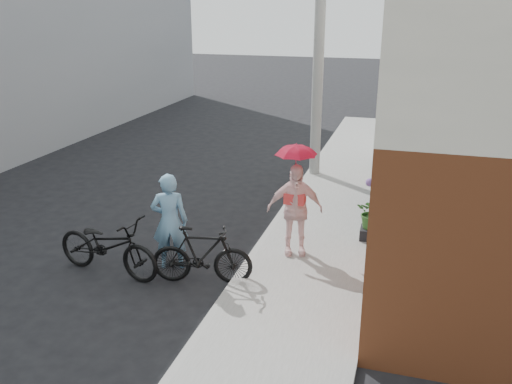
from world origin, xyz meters
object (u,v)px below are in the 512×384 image
at_px(bike_right, 202,255).
at_px(kimono_woman, 295,210).
at_px(bike_left, 108,245).
at_px(officer, 170,221).
at_px(utility_pole, 319,47).
at_px(planter, 371,233).

bearing_deg(bike_right, kimono_woman, -55.54).
bearing_deg(bike_left, officer, -50.39).
xyz_separation_m(officer, kimono_woman, (2.06, 0.96, 0.10)).
xyz_separation_m(utility_pole, officer, (-1.49, -6.03, -2.61)).
height_order(utility_pole, bike_left, utility_pole).
distance_m(utility_pole, planter, 5.50).
xyz_separation_m(kimono_woman, planter, (1.33, 1.07, -0.76)).
height_order(utility_pole, planter, utility_pole).
bearing_deg(officer, kimono_woman, -174.66).
bearing_deg(kimono_woman, officer, -171.27).
bearing_deg(bike_right, planter, -59.08).
height_order(officer, kimono_woman, kimono_woman).
bearing_deg(utility_pole, planter, -64.60).
height_order(utility_pole, officer, utility_pole).
relative_size(utility_pole, planter, 16.57).
bearing_deg(utility_pole, kimono_woman, -83.62).
distance_m(utility_pole, kimono_woman, 5.69).
xyz_separation_m(officer, bike_left, (-0.95, -0.57, -0.34)).
height_order(kimono_woman, planter, kimono_woman).
distance_m(bike_left, bike_right, 1.72).
height_order(bike_right, kimono_woman, kimono_woman).
bearing_deg(planter, kimono_woman, -141.10).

